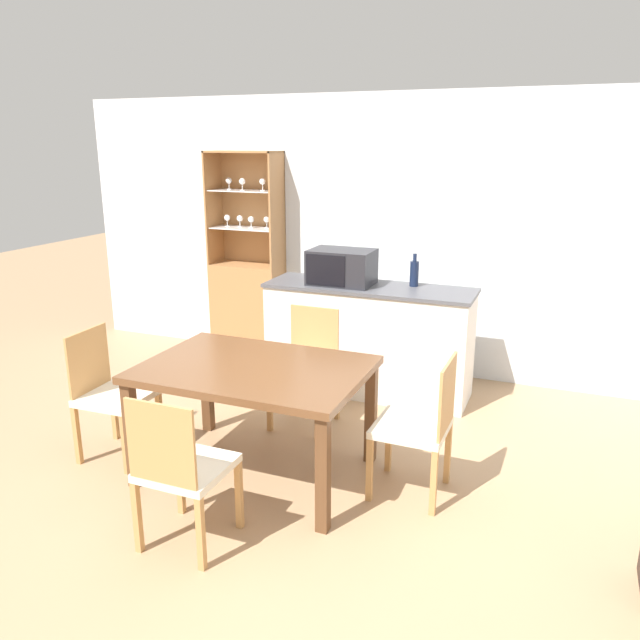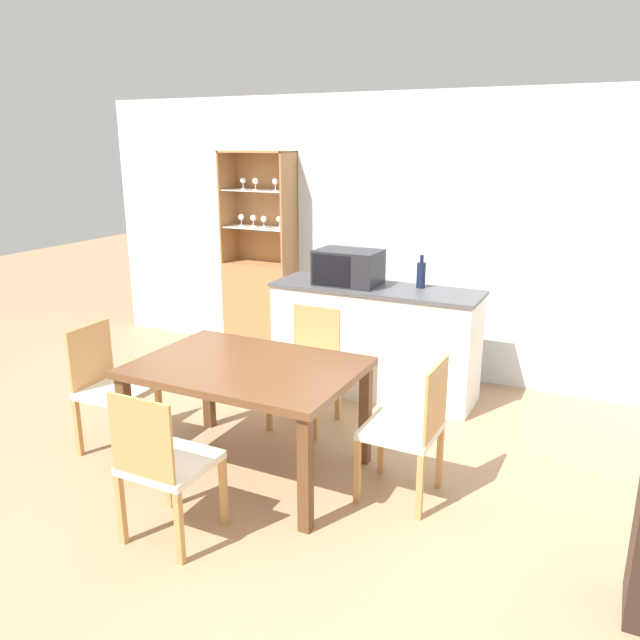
{
  "view_description": "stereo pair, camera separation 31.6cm",
  "coord_description": "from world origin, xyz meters",
  "px_view_note": "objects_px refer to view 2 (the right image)",
  "views": [
    {
      "loc": [
        1.47,
        -2.98,
        2.12
      ],
      "look_at": [
        -0.19,
        1.12,
        0.85
      ],
      "focal_mm": 35.0,
      "sensor_mm": 36.0,
      "label": 1
    },
    {
      "loc": [
        1.76,
        -2.85,
        2.12
      ],
      "look_at": [
        -0.19,
        1.12,
        0.85
      ],
      "focal_mm": 35.0,
      "sensor_mm": 36.0,
      "label": 2
    }
  ],
  "objects_px": {
    "display_cabinet": "(261,294)",
    "microwave": "(348,267)",
    "dining_chair_side_left_near": "(111,388)",
    "wine_bottle": "(421,274)",
    "dining_chair_head_near": "(165,463)",
    "dining_table": "(247,377)",
    "dining_chair_side_right_far": "(408,429)",
    "dining_chair_head_far": "(307,367)"
  },
  "relations": [
    {
      "from": "dining_chair_side_right_far",
      "to": "microwave",
      "type": "distance_m",
      "value": 1.91
    },
    {
      "from": "dining_chair_side_right_far",
      "to": "wine_bottle",
      "type": "relative_size",
      "value": 3.24
    },
    {
      "from": "dining_table",
      "to": "dining_chair_head_near",
      "type": "height_order",
      "value": "dining_chair_head_near"
    },
    {
      "from": "microwave",
      "to": "wine_bottle",
      "type": "relative_size",
      "value": 1.94
    },
    {
      "from": "display_cabinet",
      "to": "dining_table",
      "type": "bearing_deg",
      "value": -60.6
    },
    {
      "from": "display_cabinet",
      "to": "wine_bottle",
      "type": "height_order",
      "value": "display_cabinet"
    },
    {
      "from": "display_cabinet",
      "to": "dining_chair_side_left_near",
      "type": "bearing_deg",
      "value": -85.93
    },
    {
      "from": "display_cabinet",
      "to": "microwave",
      "type": "relative_size",
      "value": 3.79
    },
    {
      "from": "dining_chair_head_far",
      "to": "dining_chair_head_near",
      "type": "distance_m",
      "value": 1.66
    },
    {
      "from": "display_cabinet",
      "to": "wine_bottle",
      "type": "bearing_deg",
      "value": -11.75
    },
    {
      "from": "dining_table",
      "to": "wine_bottle",
      "type": "relative_size",
      "value": 5.11
    },
    {
      "from": "dining_table",
      "to": "dining_chair_head_near",
      "type": "distance_m",
      "value": 0.86
    },
    {
      "from": "wine_bottle",
      "to": "microwave",
      "type": "bearing_deg",
      "value": -165.77
    },
    {
      "from": "dining_chair_side_right_far",
      "to": "dining_chair_head_far",
      "type": "bearing_deg",
      "value": 57.62
    },
    {
      "from": "display_cabinet",
      "to": "dining_chair_head_far",
      "type": "bearing_deg",
      "value": -47.27
    },
    {
      "from": "dining_chair_head_near",
      "to": "wine_bottle",
      "type": "height_order",
      "value": "wine_bottle"
    },
    {
      "from": "dining_table",
      "to": "microwave",
      "type": "bearing_deg",
      "value": 90.15
    },
    {
      "from": "dining_chair_head_near",
      "to": "dining_table",
      "type": "bearing_deg",
      "value": 90.15
    },
    {
      "from": "dining_table",
      "to": "wine_bottle",
      "type": "xyz_separation_m",
      "value": [
        0.59,
        1.76,
        0.4
      ]
    },
    {
      "from": "display_cabinet",
      "to": "microwave",
      "type": "distance_m",
      "value": 1.39
    },
    {
      "from": "dining_chair_head_far",
      "to": "dining_chair_side_left_near",
      "type": "height_order",
      "value": "same"
    },
    {
      "from": "display_cabinet",
      "to": "dining_chair_side_right_far",
      "type": "distance_m",
      "value": 3.0
    },
    {
      "from": "dining_chair_side_right_far",
      "to": "microwave",
      "type": "bearing_deg",
      "value": 36.47
    },
    {
      "from": "dining_table",
      "to": "dining_chair_head_near",
      "type": "relative_size",
      "value": 1.58
    },
    {
      "from": "dining_chair_side_left_near",
      "to": "dining_chair_head_near",
      "type": "relative_size",
      "value": 1.0
    },
    {
      "from": "display_cabinet",
      "to": "dining_chair_head_far",
      "type": "height_order",
      "value": "display_cabinet"
    },
    {
      "from": "dining_chair_head_far",
      "to": "wine_bottle",
      "type": "height_order",
      "value": "wine_bottle"
    },
    {
      "from": "dining_chair_head_far",
      "to": "dining_chair_head_near",
      "type": "xyz_separation_m",
      "value": [
        -0.0,
        -1.66,
        0.0
      ]
    },
    {
      "from": "display_cabinet",
      "to": "dining_chair_head_near",
      "type": "xyz_separation_m",
      "value": [
        1.2,
        -2.96,
        -0.17
      ]
    },
    {
      "from": "dining_table",
      "to": "dining_chair_side_right_far",
      "type": "height_order",
      "value": "dining_chair_side_right_far"
    },
    {
      "from": "dining_chair_head_near",
      "to": "dining_chair_head_far",
      "type": "bearing_deg",
      "value": 90.14
    },
    {
      "from": "display_cabinet",
      "to": "dining_chair_head_near",
      "type": "relative_size",
      "value": 2.27
    },
    {
      "from": "dining_chair_side_left_near",
      "to": "wine_bottle",
      "type": "height_order",
      "value": "wine_bottle"
    },
    {
      "from": "dining_chair_side_right_far",
      "to": "dining_chair_head_far",
      "type": "height_order",
      "value": "same"
    },
    {
      "from": "display_cabinet",
      "to": "microwave",
      "type": "height_order",
      "value": "display_cabinet"
    },
    {
      "from": "display_cabinet",
      "to": "dining_table",
      "type": "distance_m",
      "value": 2.45
    },
    {
      "from": "dining_chair_head_far",
      "to": "microwave",
      "type": "relative_size",
      "value": 1.67
    },
    {
      "from": "dining_chair_side_left_near",
      "to": "wine_bottle",
      "type": "xyz_separation_m",
      "value": [
        1.63,
        1.91,
        0.6
      ]
    },
    {
      "from": "dining_chair_head_far",
      "to": "microwave",
      "type": "bearing_deg",
      "value": -89.01
    },
    {
      "from": "display_cabinet",
      "to": "microwave",
      "type": "bearing_deg",
      "value": -23.61
    },
    {
      "from": "dining_table",
      "to": "wine_bottle",
      "type": "height_order",
      "value": "wine_bottle"
    },
    {
      "from": "dining_table",
      "to": "dining_chair_head_far",
      "type": "height_order",
      "value": "dining_chair_head_far"
    }
  ]
}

